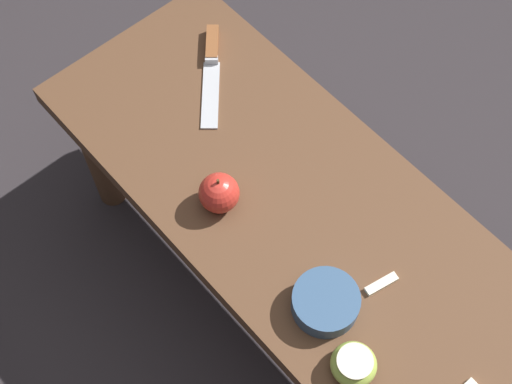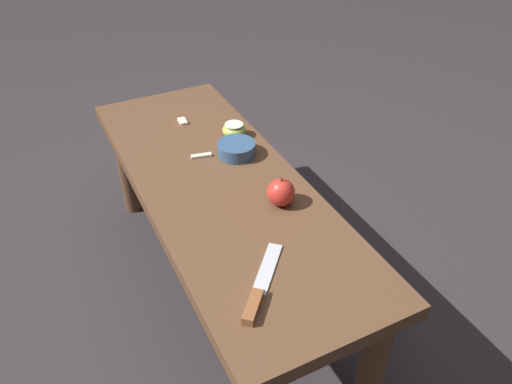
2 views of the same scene
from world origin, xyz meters
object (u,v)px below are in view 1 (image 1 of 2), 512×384
at_px(apple_whole, 219,193).
at_px(apple_cut, 354,364).
at_px(wooden_bench, 321,246).
at_px(bowl, 326,302).
at_px(knife, 212,60).

bearing_deg(apple_whole, apple_cut, -5.47).
bearing_deg(apple_cut, wooden_bench, 146.15).
xyz_separation_m(apple_cut, bowl, (-0.10, 0.04, -0.00)).
relative_size(wooden_bench, apple_cut, 16.18).
xyz_separation_m(wooden_bench, apple_whole, (-0.16, -0.10, 0.11)).
height_order(apple_cut, bowl, apple_cut).
relative_size(apple_whole, bowl, 0.73).
bearing_deg(apple_whole, wooden_bench, 32.15).
height_order(wooden_bench, apple_cut, apple_cut).
bearing_deg(knife, bowl, 21.74).
xyz_separation_m(wooden_bench, bowl, (0.10, -0.10, 0.09)).
relative_size(knife, apple_whole, 2.44).
distance_m(knife, apple_cut, 0.65).
xyz_separation_m(knife, bowl, (0.51, -0.19, 0.01)).
distance_m(wooden_bench, bowl, 0.17).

